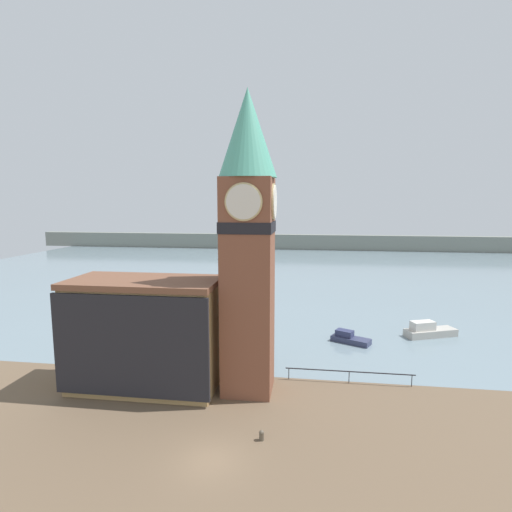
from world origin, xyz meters
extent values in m
plane|color=brown|center=(0.00, 0.00, 0.00)|extent=(160.00, 160.00, 0.00)
cube|color=gray|center=(0.00, 72.42, 0.00)|extent=(160.00, 120.00, 0.00)
cube|color=gray|center=(0.00, 112.42, 2.50)|extent=(180.00, 3.00, 5.00)
cube|color=#232328|center=(9.50, 12.17, 1.05)|extent=(11.29, 0.08, 0.08)
cylinder|color=#232328|center=(4.15, 12.17, 0.53)|extent=(0.07, 0.07, 1.05)
cylinder|color=#232328|center=(9.50, 12.17, 0.53)|extent=(0.07, 0.07, 1.05)
cylinder|color=#232328|center=(14.84, 12.17, 0.53)|extent=(0.07, 0.07, 1.05)
cube|color=brown|center=(0.82, 9.74, 8.94)|extent=(4.07, 4.07, 17.88)
cube|color=black|center=(0.82, 9.74, 13.94)|extent=(4.19, 4.19, 0.90)
cylinder|color=tan|center=(0.82, 7.65, 15.96)|extent=(2.90, 0.12, 2.90)
cylinder|color=silver|center=(0.82, 7.57, 15.96)|extent=(2.64, 0.12, 2.64)
cylinder|color=tan|center=(2.91, 9.74, 15.96)|extent=(0.12, 2.90, 2.90)
cylinder|color=silver|center=(3.00, 9.74, 15.96)|extent=(0.12, 2.64, 2.64)
cone|color=#51A88E|center=(0.82, 9.74, 21.34)|extent=(4.68, 4.68, 6.92)
cube|color=tan|center=(-8.05, 9.22, 4.49)|extent=(12.31, 5.81, 8.99)
cube|color=brown|center=(-8.05, 9.22, 9.24)|extent=(12.71, 6.21, 0.50)
cube|color=#232328|center=(-8.05, 6.16, 4.67)|extent=(12.81, 0.30, 8.27)
cube|color=#333856|center=(10.66, 22.60, 0.32)|extent=(4.61, 3.43, 0.63)
cube|color=navy|center=(9.96, 22.95, 0.98)|extent=(2.22, 1.89, 0.70)
cube|color=#B7B2A8|center=(20.31, 26.17, 0.44)|extent=(6.48, 4.01, 0.87)
cube|color=silver|center=(19.27, 25.77, 1.39)|extent=(3.03, 2.23, 1.03)
cylinder|color=brown|center=(2.85, 2.57, 0.27)|extent=(0.33, 0.33, 0.54)
sphere|color=brown|center=(2.85, 2.57, 0.54)|extent=(0.35, 0.35, 0.35)
camera|label=1|loc=(5.88, -22.25, 15.98)|focal=28.00mm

